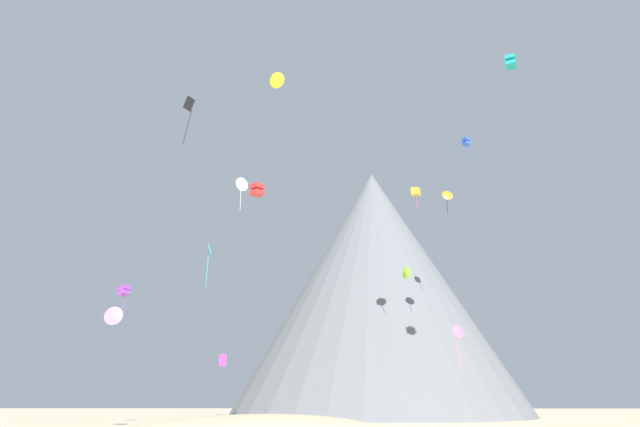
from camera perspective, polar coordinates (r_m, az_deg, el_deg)
rock_massif at (r=117.57m, az=4.91°, el=-8.81°), size 63.09×62.25×51.11m
kite_pink_low at (r=69.62m, az=-20.39°, el=-9.76°), size 2.20×0.55×2.19m
kite_black_high at (r=64.99m, az=-13.29°, el=10.35°), size 1.15×0.83×5.95m
kite_blue_high at (r=90.01m, az=14.76°, el=7.09°), size 1.38×1.39×3.88m
kite_orange_high at (r=87.38m, az=12.92°, el=1.85°), size 1.75×0.93×3.95m
kite_yellow_high at (r=71.66m, az=-4.44°, el=13.45°), size 2.13×1.31×2.03m
kite_magenta_low at (r=83.07m, az=-9.91°, el=-14.56°), size 1.01×0.31×1.61m
kite_teal_high at (r=72.62m, az=18.96°, el=14.45°), size 1.59×1.63×1.55m
kite_gold_high at (r=85.47m, az=9.77°, el=2.19°), size 1.59×1.57×3.70m
kite_violet_mid at (r=81.31m, az=-19.40°, el=-7.45°), size 1.75×1.71×3.16m
kite_cyan_mid at (r=76.04m, az=-11.31°, el=-4.28°), size 0.82×0.90×5.62m
kite_white_high at (r=92.54m, az=-8.03°, el=2.94°), size 1.85×1.75×5.64m
kite_red_high at (r=71.41m, az=-6.44°, el=2.41°), size 1.91×1.91×1.49m
kite_rainbow_low at (r=54.06m, az=14.03°, el=-11.78°), size 1.29×1.04×4.34m
kite_lime_mid at (r=58.98m, az=8.79°, el=-6.00°), size 0.97×1.08×1.23m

